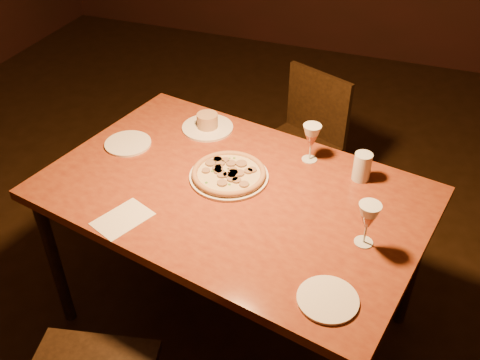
% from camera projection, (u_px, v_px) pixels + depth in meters
% --- Properties ---
extents(floor, '(7.00, 7.00, 0.00)m').
position_uv_depth(floor, '(201.00, 332.00, 2.62)').
color(floor, black).
rests_on(floor, ground).
extents(dining_table, '(1.71, 1.28, 0.83)m').
position_uv_depth(dining_table, '(233.00, 203.00, 2.23)').
color(dining_table, '#94451F').
rests_on(dining_table, floor).
extents(chair_far, '(0.56, 0.56, 0.87)m').
position_uv_depth(chair_far, '(302.00, 140.00, 3.09)').
color(chair_far, black).
rests_on(chair_far, floor).
extents(pizza_plate, '(0.33, 0.33, 0.04)m').
position_uv_depth(pizza_plate, '(229.00, 174.00, 2.24)').
color(pizza_plate, white).
rests_on(pizza_plate, dining_table).
extents(ramekin_saucer, '(0.25, 0.25, 0.08)m').
position_uv_depth(ramekin_saucer, '(207.00, 124.00, 2.55)').
color(ramekin_saucer, white).
rests_on(ramekin_saucer, dining_table).
extents(wine_glass_far, '(0.08, 0.08, 0.18)m').
position_uv_depth(wine_glass_far, '(311.00, 143.00, 2.30)').
color(wine_glass_far, '#B7694C').
rests_on(wine_glass_far, dining_table).
extents(wine_glass_right, '(0.08, 0.08, 0.18)m').
position_uv_depth(wine_glass_right, '(367.00, 224.00, 1.89)').
color(wine_glass_right, '#B7694C').
rests_on(wine_glass_right, dining_table).
extents(water_tumbler, '(0.07, 0.07, 0.12)m').
position_uv_depth(water_tumbler, '(362.00, 167.00, 2.21)').
color(water_tumbler, silver).
rests_on(water_tumbler, dining_table).
extents(side_plate_left, '(0.21, 0.21, 0.01)m').
position_uv_depth(side_plate_left, '(128.00, 143.00, 2.45)').
color(side_plate_left, white).
rests_on(side_plate_left, dining_table).
extents(side_plate_near, '(0.20, 0.20, 0.01)m').
position_uv_depth(side_plate_near, '(328.00, 299.00, 1.72)').
color(side_plate_near, white).
rests_on(side_plate_near, dining_table).
extents(menu_card, '(0.21, 0.25, 0.00)m').
position_uv_depth(menu_card, '(123.00, 219.00, 2.04)').
color(menu_card, silver).
rests_on(menu_card, dining_table).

